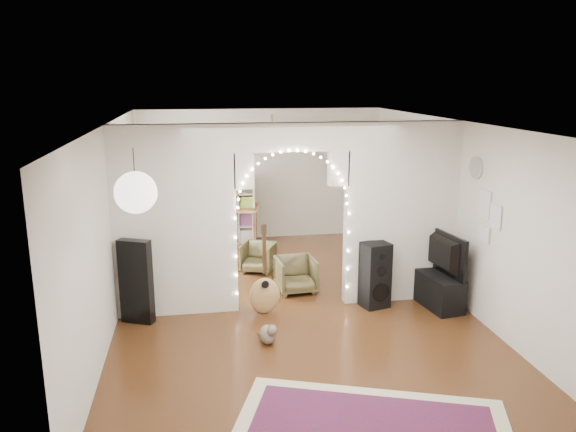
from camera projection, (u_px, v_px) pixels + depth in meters
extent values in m
plane|color=black|center=(291.00, 305.00, 8.39)|extent=(7.50, 7.50, 0.00)
cube|color=white|center=(292.00, 122.00, 7.75)|extent=(5.00, 7.50, 0.02)
cube|color=silver|center=(261.00, 175.00, 11.67)|extent=(5.00, 0.02, 2.70)
cube|color=silver|center=(371.00, 328.00, 4.48)|extent=(5.00, 0.02, 2.70)
cube|color=silver|center=(112.00, 224.00, 7.67)|extent=(0.02, 7.50, 2.70)
cube|color=silver|center=(454.00, 211.00, 8.47)|extent=(0.02, 7.50, 2.70)
cube|color=silver|center=(175.00, 222.00, 7.81)|extent=(1.70, 0.20, 2.70)
cube|color=silver|center=(401.00, 213.00, 8.34)|extent=(1.70, 0.20, 2.70)
cube|color=silver|center=(292.00, 137.00, 7.80)|extent=(1.60, 0.20, 0.40)
cube|color=white|center=(128.00, 189.00, 9.37)|extent=(0.04, 1.20, 1.40)
cylinder|color=white|center=(476.00, 168.00, 7.72)|extent=(0.03, 0.31, 0.31)
sphere|color=white|center=(136.00, 193.00, 5.26)|extent=(0.40, 0.40, 0.40)
cube|color=black|center=(136.00, 282.00, 7.66)|extent=(0.47, 0.32, 1.18)
ellipsoid|color=#B48048|center=(264.00, 283.00, 7.97)|extent=(0.47, 0.28, 0.54)
cube|color=#321F0D|center=(264.00, 252.00, 7.87)|extent=(0.06, 0.05, 0.62)
cube|color=#321F0D|center=(264.00, 229.00, 7.79)|extent=(0.07, 0.05, 0.13)
ellipsoid|color=brown|center=(268.00, 334.00, 7.15)|extent=(0.29, 0.37, 0.23)
sphere|color=brown|center=(272.00, 330.00, 7.01)|extent=(0.17, 0.17, 0.13)
cone|color=brown|center=(269.00, 326.00, 6.99)|extent=(0.04, 0.04, 0.05)
cone|color=brown|center=(275.00, 325.00, 7.00)|extent=(0.04, 0.04, 0.05)
cylinder|color=brown|center=(262.00, 335.00, 7.32)|extent=(0.10, 0.21, 0.07)
cube|color=black|center=(375.00, 275.00, 8.23)|extent=(0.45, 0.41, 0.98)
cylinder|color=black|center=(381.00, 293.00, 8.13)|extent=(0.28, 0.09, 0.28)
cylinder|color=black|center=(382.00, 271.00, 8.06)|extent=(0.15, 0.06, 0.15)
cylinder|color=black|center=(382.00, 257.00, 8.00)|extent=(0.09, 0.04, 0.09)
cube|color=black|center=(435.00, 289.00, 8.34)|extent=(0.54, 1.05, 0.50)
imported|color=black|center=(438.00, 253.00, 8.21)|extent=(0.29, 1.08, 0.62)
cube|color=tan|center=(221.00, 210.00, 11.37)|extent=(1.38, 0.49, 1.39)
cube|color=brown|center=(229.00, 207.00, 11.46)|extent=(1.33, 1.01, 0.05)
cylinder|color=brown|center=(202.00, 229.00, 11.25)|extent=(0.05, 0.05, 0.70)
cylinder|color=brown|center=(253.00, 230.00, 11.23)|extent=(0.05, 0.05, 0.70)
cylinder|color=brown|center=(207.00, 221.00, 11.88)|extent=(0.05, 0.05, 0.70)
cylinder|color=brown|center=(256.00, 222.00, 11.85)|extent=(0.05, 0.05, 0.70)
imported|color=silver|center=(229.00, 202.00, 11.43)|extent=(0.21, 0.21, 0.19)
imported|color=#4E4627|center=(258.00, 257.00, 9.81)|extent=(0.71, 0.72, 0.51)
imported|color=#4E4627|center=(296.00, 275.00, 8.87)|extent=(0.64, 0.65, 0.55)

